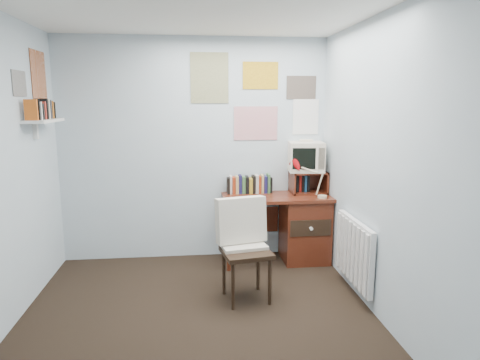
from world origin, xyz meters
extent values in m
plane|color=black|center=(0.00, 0.00, 0.00)|extent=(3.50, 3.50, 0.00)
cube|color=silver|center=(0.00, 1.75, 1.25)|extent=(3.00, 0.02, 2.50)
cube|color=silver|center=(1.50, 0.00, 1.25)|extent=(0.02, 3.50, 2.50)
cube|color=#612616|center=(0.90, 1.48, 0.74)|extent=(1.20, 0.55, 0.03)
cube|color=#612616|center=(1.23, 1.48, 0.36)|extent=(0.50, 0.50, 0.72)
cylinder|color=#612616|center=(0.34, 1.24, 0.36)|extent=(0.04, 0.04, 0.72)
cylinder|color=#612616|center=(0.34, 1.71, 0.36)|extent=(0.04, 0.04, 0.72)
cube|color=#612616|center=(0.65, 1.73, 0.42)|extent=(0.64, 0.02, 0.30)
cube|color=black|center=(0.44, 0.55, 0.45)|extent=(0.53, 0.51, 0.90)
cube|color=#BB0C12|center=(1.37, 1.31, 0.94)|extent=(0.28, 0.25, 0.36)
cube|color=#612616|center=(1.29, 1.59, 0.89)|extent=(0.40, 0.30, 0.25)
cube|color=beige|center=(1.26, 1.61, 1.19)|extent=(0.42, 0.39, 0.36)
cube|color=#612616|center=(0.66, 1.66, 0.87)|extent=(0.60, 0.14, 0.22)
cube|color=white|center=(1.46, 0.55, 0.42)|extent=(0.09, 0.80, 0.60)
cube|color=white|center=(-1.40, 1.10, 1.62)|extent=(0.20, 0.62, 0.24)
cube|color=white|center=(0.70, 1.74, 1.85)|extent=(1.20, 0.01, 0.90)
cube|color=white|center=(-1.49, 1.10, 2.00)|extent=(0.01, 0.70, 0.60)
camera|label=1|loc=(-0.03, -3.10, 1.80)|focal=32.00mm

